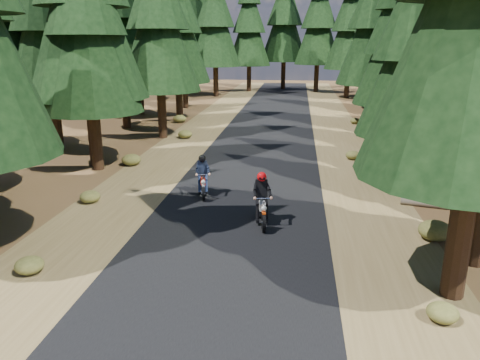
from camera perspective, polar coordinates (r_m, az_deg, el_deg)
name	(u,v)px	position (r m, az deg, el deg)	size (l,w,h in m)	color
ground	(234,225)	(15.28, -0.69, -5.55)	(120.00, 120.00, 0.00)	#4D361B
road	(250,181)	(19.97, 1.22, -0.18)	(6.00, 100.00, 0.01)	black
shoulder_l	(146,178)	(20.91, -11.42, 0.26)	(3.20, 100.00, 0.01)	brown
shoulder_r	(360,185)	(20.06, 14.41, -0.64)	(3.20, 100.00, 0.01)	brown
pine_forest	(273,10)	(35.20, 4.09, 19.98)	(34.59, 55.08, 16.32)	black
log_near	(396,160)	(24.17, 18.46, 2.31)	(0.32, 0.32, 4.74)	#4C4233
log_far	(457,207)	(18.24, 24.90, -3.03)	(0.24, 0.24, 3.77)	#4C4233
understory_shrubs	(280,166)	(21.48, 4.90, 1.70)	(14.08, 30.89, 0.62)	#474C1E
rider_lead	(262,208)	(15.17, 2.68, -3.40)	(0.89, 2.00, 1.72)	beige
rider_follow	(203,183)	(18.03, -4.55, -0.32)	(0.92, 1.86, 1.59)	#AA1E0B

